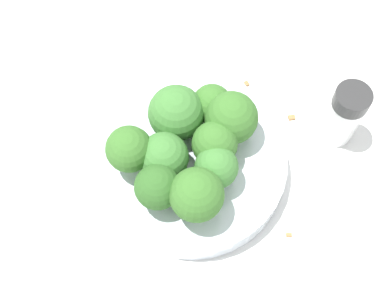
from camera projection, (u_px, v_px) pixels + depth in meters
ground_plane at (192, 170)px, 0.57m from camera, size 3.00×3.00×0.00m
bowl at (192, 164)px, 0.56m from camera, size 0.20×0.20×0.03m
broccoli_floret_0 at (216, 168)px, 0.51m from camera, size 0.04×0.04×0.05m
broccoli_floret_1 at (164, 158)px, 0.52m from camera, size 0.05×0.05×0.05m
broccoli_floret_2 at (176, 113)px, 0.54m from camera, size 0.06×0.06×0.06m
broccoli_floret_3 at (129, 150)px, 0.51m from camera, size 0.05×0.05×0.06m
broccoli_floret_4 at (231, 118)px, 0.53m from camera, size 0.05×0.05×0.06m
broccoli_floret_5 at (158, 187)px, 0.50m from camera, size 0.04×0.04×0.05m
broccoli_floret_6 at (215, 144)px, 0.52m from camera, size 0.05×0.05×0.05m
broccoli_floret_7 at (197, 195)px, 0.49m from camera, size 0.05×0.05×0.06m
broccoli_floret_8 at (212, 104)px, 0.54m from camera, size 0.04×0.04×0.05m
pepper_shaker at (344, 115)px, 0.56m from camera, size 0.04×0.04×0.08m
almond_crumb_0 at (289, 235)px, 0.54m from camera, size 0.01×0.01×0.01m
almond_crumb_1 at (292, 117)px, 0.60m from camera, size 0.01×0.01×0.01m
almond_crumb_2 at (247, 83)px, 0.62m from camera, size 0.00×0.01×0.01m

